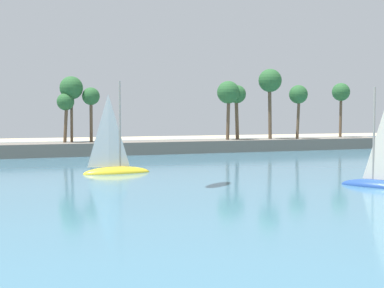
{
  "coord_description": "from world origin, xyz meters",
  "views": [
    {
      "loc": [
        -6.45,
        -2.73,
        5.65
      ],
      "look_at": [
        0.58,
        15.51,
        4.57
      ],
      "focal_mm": 50.64,
      "sensor_mm": 36.0,
      "label": 1
    }
  ],
  "objects": [
    {
      "name": "sea",
      "position": [
        0.0,
        60.36,
        0.03
      ],
      "size": [
        220.0,
        102.08,
        0.06
      ],
      "primitive_type": "cube",
      "color": "teal",
      "rests_on": "ground"
    },
    {
      "name": "palm_headland",
      "position": [
        -2.33,
        71.43,
        3.5
      ],
      "size": [
        111.21,
        6.98,
        13.31
      ],
      "color": "slate",
      "rests_on": "ground"
    },
    {
      "name": "sailboat_near_shore",
      "position": [
        21.79,
        30.71,
        0.8
      ],
      "size": [
        4.27,
        5.8,
        8.25
      ],
      "color": "#234793",
      "rests_on": "sea"
    },
    {
      "name": "sailboat_mid_bay",
      "position": [
        5.1,
        47.5,
        0.9
      ],
      "size": [
        6.51,
        2.14,
        9.35
      ],
      "color": "yellow",
      "rests_on": "sea"
    }
  ]
}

